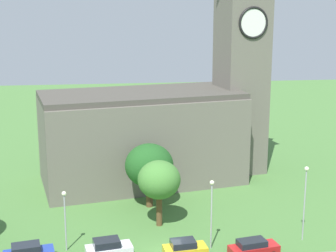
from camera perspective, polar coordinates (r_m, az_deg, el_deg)
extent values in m
plane|color=#477538|center=(63.71, -1.67, -8.05)|extent=(200.00, 200.00, 0.00)
cube|color=#666056|center=(68.75, -2.99, -1.48)|extent=(27.89, 17.51, 11.45)
cube|color=#47433C|center=(67.49, -3.05, 3.52)|extent=(27.70, 16.50, 0.70)
cube|color=#666056|center=(72.42, 8.10, 5.11)|extent=(7.10, 7.10, 26.23)
cylinder|color=white|center=(69.04, 9.47, 11.25)|extent=(3.83, 0.85, 3.88)
torus|color=black|center=(69.04, 9.47, 11.25)|extent=(4.22, 1.14, 4.23)
cylinder|color=white|center=(73.22, 10.51, 11.29)|extent=(0.85, 3.83, 3.88)
torus|color=black|center=(73.22, 10.51, 11.29)|extent=(1.14, 4.22, 4.23)
cube|color=#1E232B|center=(49.71, -15.52, -12.93)|extent=(2.79, 2.10, 0.67)
cube|color=silver|center=(49.58, -6.57, -13.56)|extent=(4.55, 2.58, 0.85)
cube|color=#1E232B|center=(49.21, -6.85, -12.78)|extent=(2.65, 2.04, 0.68)
cylinder|color=black|center=(50.84, -5.10, -13.35)|extent=(0.73, 0.45, 0.68)
cylinder|color=black|center=(50.41, -8.44, -13.69)|extent=(0.73, 0.45, 0.68)
cube|color=gold|center=(49.41, 1.92, -13.64)|extent=(4.21, 2.23, 0.80)
cube|color=#1E232B|center=(49.05, 1.69, -12.91)|extent=(2.42, 1.83, 0.63)
cylinder|color=black|center=(50.71, 3.18, -13.42)|extent=(0.67, 0.39, 0.64)
cylinder|color=black|center=(50.08, 0.07, -13.76)|extent=(0.67, 0.39, 0.64)
cube|color=red|center=(50.37, 9.51, -13.34)|extent=(4.96, 2.52, 0.74)
cube|color=#1E232B|center=(49.99, 9.29, -12.70)|extent=(2.87, 1.96, 0.59)
cylinder|color=black|center=(51.91, 10.69, -13.01)|extent=(0.64, 0.41, 0.59)
cylinder|color=black|center=(50.59, 7.37, -13.61)|extent=(0.64, 0.41, 0.59)
cylinder|color=#9EA0A5|center=(50.78, -11.33, -10.55)|extent=(0.14, 0.14, 5.58)
sphere|color=#F4EFCC|center=(49.67, -11.49, -7.36)|extent=(0.44, 0.44, 0.44)
cylinder|color=#9EA0A5|center=(50.20, 4.84, -10.04)|extent=(0.14, 0.14, 6.52)
sphere|color=#F4EFCC|center=(48.95, 4.91, -6.29)|extent=(0.44, 0.44, 0.44)
cylinder|color=#9EA0A5|center=(53.33, 14.91, -8.58)|extent=(0.14, 0.14, 7.30)
sphere|color=#F4EFCC|center=(52.07, 15.16, -4.61)|extent=(0.44, 0.44, 0.44)
cylinder|color=brown|center=(60.79, -2.08, -7.62)|extent=(0.79, 0.79, 2.96)
ellipsoid|color=#1E511E|center=(59.63, -2.10, -4.38)|extent=(5.64, 5.64, 5.08)
cylinder|color=brown|center=(55.65, -0.98, -9.33)|extent=(0.64, 0.64, 3.46)
ellipsoid|color=#427A33|center=(54.44, -1.00, -5.98)|extent=(4.56, 4.56, 4.11)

